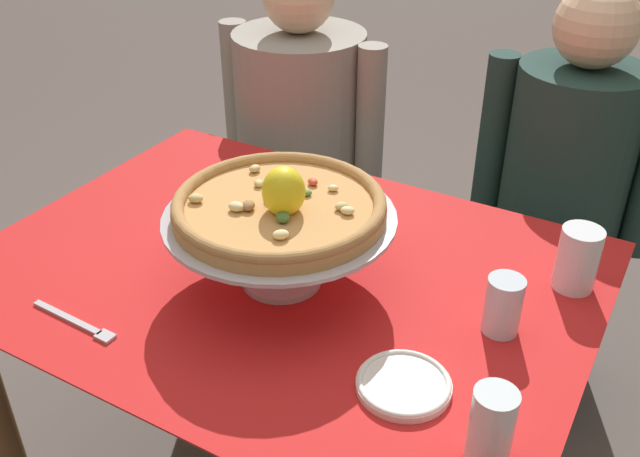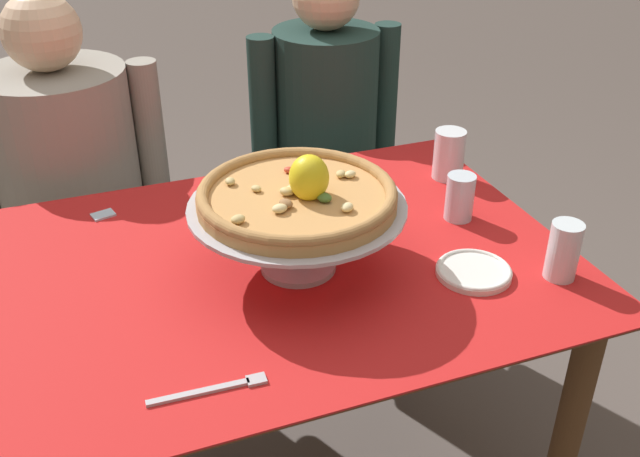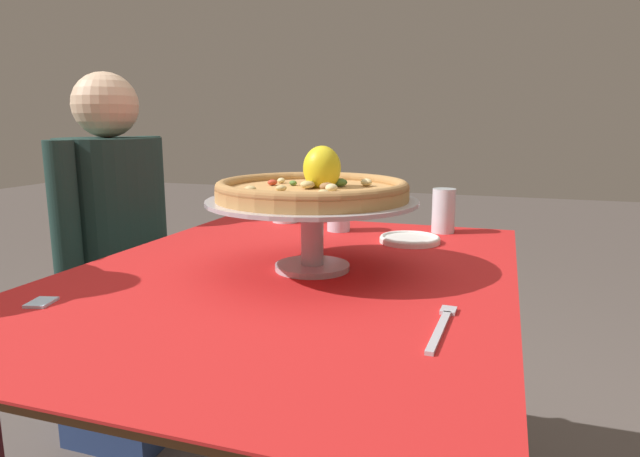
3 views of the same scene
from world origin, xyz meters
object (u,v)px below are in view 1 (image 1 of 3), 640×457
(pizza_stand, at_px, (280,230))
(diner_left, at_px, (301,159))
(water_glass_side_right, at_px, (503,309))
(side_plate, at_px, (404,384))
(diner_right, at_px, (556,224))
(pizza, at_px, (280,205))
(sugar_packet, at_px, (241,166))
(water_glass_front_right, at_px, (491,430))
(dinner_fork, at_px, (78,323))
(water_glass_back_right, at_px, (577,263))

(pizza_stand, relative_size, diner_left, 0.37)
(water_glass_side_right, bearing_deg, side_plate, -112.11)
(diner_right, bearing_deg, water_glass_side_right, -86.16)
(pizza, distance_m, sugar_packet, 0.53)
(water_glass_front_right, xyz_separation_m, side_plate, (-0.16, 0.06, -0.04))
(pizza, bearing_deg, sugar_packet, 134.23)
(diner_left, relative_size, diner_right, 0.98)
(pizza_stand, bearing_deg, diner_right, 65.39)
(water_glass_front_right, height_order, side_plate, water_glass_front_right)
(pizza, distance_m, dinner_fork, 0.41)
(pizza, xyz_separation_m, water_glass_back_right, (0.49, 0.26, -0.12))
(sugar_packet, bearing_deg, diner_left, 98.76)
(sugar_packet, xyz_separation_m, diner_left, (-0.06, 0.38, -0.16))
(diner_left, bearing_deg, water_glass_front_right, -47.21)
(side_plate, height_order, diner_left, diner_left)
(dinner_fork, height_order, diner_right, diner_right)
(water_glass_front_right, height_order, water_glass_side_right, water_glass_front_right)
(side_plate, distance_m, diner_right, 0.95)
(side_plate, height_order, sugar_packet, side_plate)
(water_glass_side_right, distance_m, diner_left, 1.08)
(side_plate, bearing_deg, diner_right, 87.64)
(side_plate, bearing_deg, dinner_fork, -165.87)
(water_glass_side_right, height_order, side_plate, water_glass_side_right)
(dinner_fork, distance_m, sugar_packet, 0.66)
(diner_left, bearing_deg, pizza, -61.18)
(water_glass_side_right, bearing_deg, water_glass_front_right, -75.95)
(pizza_stand, bearing_deg, water_glass_side_right, 9.15)
(pizza, distance_m, side_plate, 0.39)
(water_glass_side_right, bearing_deg, pizza, -170.67)
(pizza_stand, height_order, side_plate, pizza_stand)
(water_glass_back_right, xyz_separation_m, dinner_fork, (-0.73, -0.55, -0.05))
(water_glass_front_right, bearing_deg, side_plate, 157.49)
(water_glass_side_right, bearing_deg, pizza_stand, -170.85)
(water_glass_side_right, height_order, dinner_fork, water_glass_side_right)
(pizza_stand, bearing_deg, sugar_packet, 134.22)
(side_plate, relative_size, dinner_fork, 0.78)
(pizza_stand, bearing_deg, water_glass_back_right, 27.97)
(pizza, distance_m, water_glass_front_right, 0.53)
(water_glass_side_right, relative_size, side_plate, 0.70)
(diner_right, bearing_deg, side_plate, -92.36)
(side_plate, bearing_deg, pizza_stand, 155.24)
(water_glass_back_right, bearing_deg, pizza_stand, -152.03)
(diner_right, bearing_deg, diner_left, -177.05)
(sugar_packet, bearing_deg, side_plate, -37.11)
(water_glass_back_right, bearing_deg, water_glass_side_right, -112.47)
(side_plate, bearing_deg, water_glass_back_right, 67.72)
(water_glass_side_right, xyz_separation_m, side_plate, (-0.09, -0.21, -0.04))
(pizza, relative_size, water_glass_front_right, 3.20)
(dinner_fork, xyz_separation_m, diner_left, (-0.17, 1.03, -0.16))
(pizza_stand, height_order, dinner_fork, pizza_stand)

